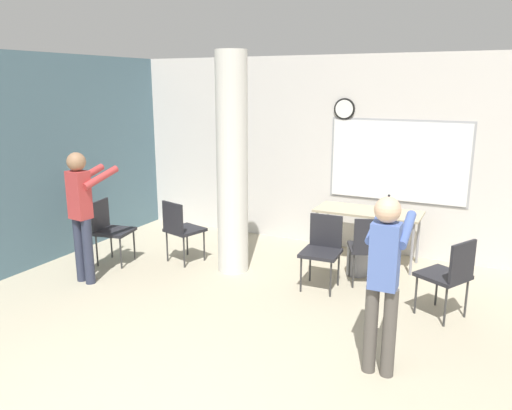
{
  "coord_description": "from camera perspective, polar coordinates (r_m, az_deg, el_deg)",
  "views": [
    {
      "loc": [
        2.03,
        -2.03,
        2.41
      ],
      "look_at": [
        -0.2,
        2.46,
        1.18
      ],
      "focal_mm": 35.0,
      "sensor_mm": 36.0,
      "label": 1
    }
  ],
  "objects": [
    {
      "name": "chair_table_right",
      "position": [
        6.17,
        12.73,
        -4.49
      ],
      "size": [
        0.58,
        0.58,
        0.87
      ],
      "color": "#232328",
      "rests_on": "ground_plane"
    },
    {
      "name": "waste_bin",
      "position": [
        6.58,
        11.5,
        -6.26
      ],
      "size": [
        0.27,
        0.27,
        0.37
      ],
      "color": "gray",
      "rests_on": "ground_plane"
    },
    {
      "name": "person_watching_back",
      "position": [
        6.37,
        -19.27,
        -0.23
      ],
      "size": [
        0.41,
        0.62,
        1.62
      ],
      "color": "#2D3347",
      "rests_on": "ground_plane"
    },
    {
      "name": "bottle_on_table",
      "position": [
        6.76,
        14.88,
        -0.21
      ],
      "size": [
        0.07,
        0.07,
        0.26
      ],
      "color": "black",
      "rests_on": "folding_table"
    },
    {
      "name": "chair_table_front",
      "position": [
        6.03,
        7.61,
        -4.71
      ],
      "size": [
        0.46,
        0.46,
        0.87
      ],
      "color": "#232328",
      "rests_on": "ground_plane"
    },
    {
      "name": "support_pillar",
      "position": [
        6.31,
        -2.74,
        4.56
      ],
      "size": [
        0.4,
        0.4,
        2.8
      ],
      "color": "silver",
      "rests_on": "ground_plane"
    },
    {
      "name": "wall_back",
      "position": [
        7.43,
        10.5,
        5.75
      ],
      "size": [
        8.0,
        0.15,
        2.8
      ],
      "color": "silver",
      "rests_on": "ground_plane"
    },
    {
      "name": "chair_near_pillar",
      "position": [
        6.85,
        -8.58,
        -2.47
      ],
      "size": [
        0.54,
        0.54,
        0.87
      ],
      "color": "#232328",
      "rests_on": "ground_plane"
    },
    {
      "name": "person_playing_side",
      "position": [
        4.24,
        14.44,
        -7.43
      ],
      "size": [
        0.34,
        0.61,
        1.54
      ],
      "color": "#514C47",
      "rests_on": "ground_plane"
    },
    {
      "name": "chair_by_left_wall",
      "position": [
        7.06,
        -16.38,
        -2.41
      ],
      "size": [
        0.52,
        0.52,
        0.87
      ],
      "color": "#232328",
      "rests_on": "ground_plane"
    },
    {
      "name": "folding_table",
      "position": [
        6.94,
        12.69,
        -1.09
      ],
      "size": [
        1.4,
        0.61,
        0.73
      ],
      "color": "tan",
      "rests_on": "ground_plane"
    },
    {
      "name": "chair_mid_room",
      "position": [
        5.56,
        21.23,
        -7.19
      ],
      "size": [
        0.6,
        0.6,
        0.87
      ],
      "color": "#232328",
      "rests_on": "ground_plane"
    },
    {
      "name": "wall_left_accent",
      "position": [
        7.21,
        -24.12,
        4.54
      ],
      "size": [
        0.12,
        7.0,
        2.8
      ],
      "color": "slate",
      "rests_on": "ground_plane"
    }
  ]
}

